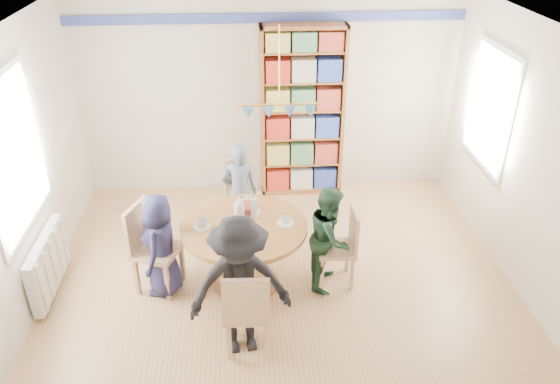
{
  "coord_description": "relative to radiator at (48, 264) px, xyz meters",
  "views": [
    {
      "loc": [
        -0.35,
        -4.42,
        3.77
      ],
      "look_at": [
        0.0,
        0.4,
        1.05
      ],
      "focal_mm": 35.0,
      "sensor_mm": 36.0,
      "label": 1
    }
  ],
  "objects": [
    {
      "name": "ground",
      "position": [
        2.42,
        -0.3,
        -0.35
      ],
      "size": [
        5.0,
        5.0,
        0.0
      ],
      "primitive_type": "plane",
      "color": "tan"
    },
    {
      "name": "room_shell",
      "position": [
        2.16,
        0.57,
        1.3
      ],
      "size": [
        5.0,
        5.0,
        5.0
      ],
      "color": "white",
      "rests_on": "ground"
    },
    {
      "name": "radiator",
      "position": [
        0.0,
        0.0,
        0.0
      ],
      "size": [
        0.12,
        1.0,
        0.6
      ],
      "color": "silver",
      "rests_on": "ground"
    },
    {
      "name": "dining_table",
      "position": [
        2.04,
        -0.03,
        0.21
      ],
      "size": [
        1.3,
        1.3,
        0.75
      ],
      "color": "olive",
      "rests_on": "ground"
    },
    {
      "name": "chair_left",
      "position": [
        1.06,
        0.02,
        0.19
      ],
      "size": [
        0.56,
        0.56,
        0.98
      ],
      "color": "#D7AC84",
      "rests_on": "ground"
    },
    {
      "name": "chair_right",
      "position": [
        3.07,
        -0.04,
        0.14
      ],
      "size": [
        0.4,
        0.4,
        0.88
      ],
      "color": "#D7AC84",
      "rests_on": "ground"
    },
    {
      "name": "chair_far",
      "position": [
        2.06,
        1.0,
        0.18
      ],
      "size": [
        0.55,
        0.55,
        0.97
      ],
      "color": "#D7AC84",
      "rests_on": "ground"
    },
    {
      "name": "chair_near",
      "position": [
        2.04,
        -1.03,
        0.16
      ],
      "size": [
        0.43,
        0.43,
        0.93
      ],
      "color": "#D7AC84",
      "rests_on": "ground"
    },
    {
      "name": "person_left",
      "position": [
        1.19,
        -0.06,
        0.22
      ],
      "size": [
        0.46,
        0.62,
        1.14
      ],
      "primitive_type": "imported",
      "rotation": [
        0.0,
        0.0,
        -1.76
      ],
      "color": "#1A1939",
      "rests_on": "ground"
    },
    {
      "name": "person_right",
      "position": [
        2.93,
        -0.06,
        0.23
      ],
      "size": [
        0.59,
        0.67,
        1.16
      ],
      "primitive_type": "imported",
      "rotation": [
        0.0,
        0.0,
        1.26
      ],
      "color": "#193321",
      "rests_on": "ground"
    },
    {
      "name": "person_far",
      "position": [
        2.0,
        0.9,
        0.27
      ],
      "size": [
        0.47,
        0.32,
        1.23
      ],
      "primitive_type": "imported",
      "rotation": [
        0.0,
        0.0,
        3.21
      ],
      "color": "gray",
      "rests_on": "ground"
    },
    {
      "name": "person_near",
      "position": [
        1.99,
        -0.96,
        0.35
      ],
      "size": [
        0.97,
        0.63,
        1.4
      ],
      "primitive_type": "imported",
      "rotation": [
        0.0,
        0.0,
        0.12
      ],
      "color": "black",
      "rests_on": "ground"
    },
    {
      "name": "bookshelf",
      "position": [
        2.85,
        2.04,
        0.78
      ],
      "size": [
        1.09,
        0.33,
        2.3
      ],
      "color": "brown",
      "rests_on": "ground"
    },
    {
      "name": "tableware",
      "position": [
        2.02,
        -0.01,
        0.46
      ],
      "size": [
        1.03,
        1.03,
        0.27
      ],
      "color": "white",
      "rests_on": "dining_table"
    }
  ]
}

